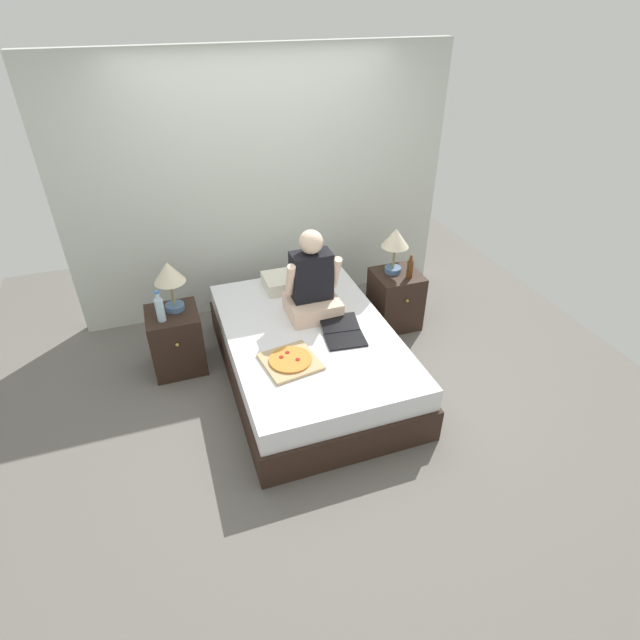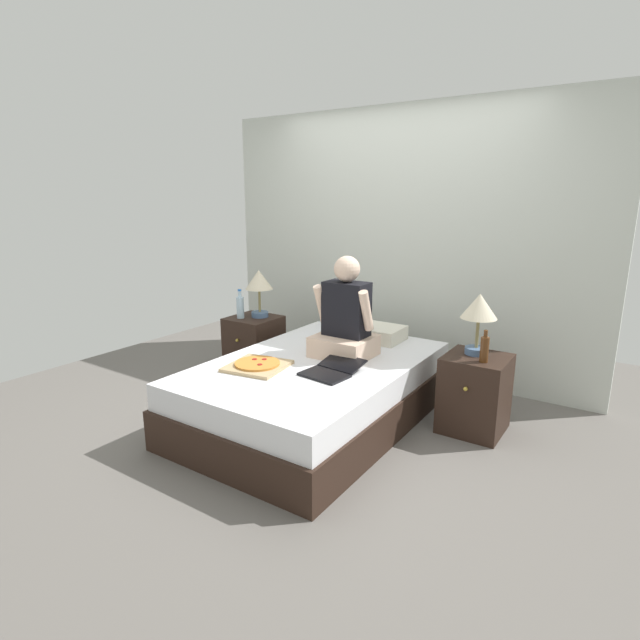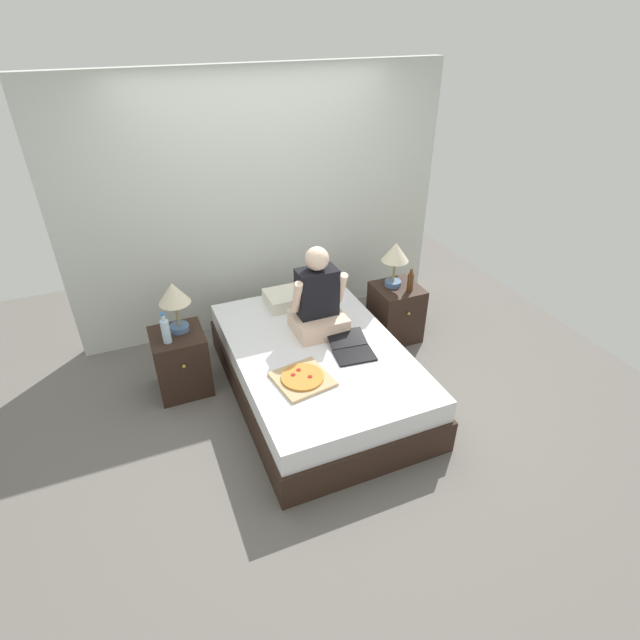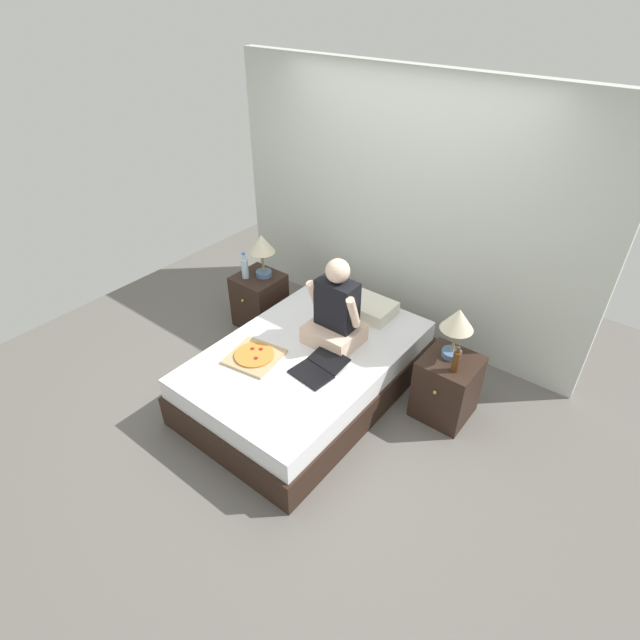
{
  "view_description": "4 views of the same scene",
  "coord_description": "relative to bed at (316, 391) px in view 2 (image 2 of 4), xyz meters",
  "views": [
    {
      "loc": [
        -1.04,
        -3.26,
        2.87
      ],
      "look_at": [
        0.02,
        -0.21,
        0.71
      ],
      "focal_mm": 28.0,
      "sensor_mm": 36.0,
      "label": 1
    },
    {
      "loc": [
        2.02,
        -2.97,
        1.71
      ],
      "look_at": [
        0.04,
        -0.01,
        0.81
      ],
      "focal_mm": 28.0,
      "sensor_mm": 36.0,
      "label": 2
    },
    {
      "loc": [
        -1.3,
        -3.15,
        2.9
      ],
      "look_at": [
        0.0,
        -0.06,
        0.79
      ],
      "focal_mm": 28.0,
      "sensor_mm": 36.0,
      "label": 3
    },
    {
      "loc": [
        2.13,
        -2.53,
        3.12
      ],
      "look_at": [
        0.12,
        0.01,
        0.83
      ],
      "focal_mm": 28.0,
      "sensor_mm": 36.0,
      "label": 4
    }
  ],
  "objects": [
    {
      "name": "lamp_on_left_nightstand",
      "position": [
        -1.03,
        0.56,
        0.66
      ],
      "size": [
        0.26,
        0.26,
        0.45
      ],
      "color": "#4C6B93",
      "rests_on": "nightstand_left"
    },
    {
      "name": "lamp_on_right_nightstand",
      "position": [
        1.04,
        0.56,
        0.66
      ],
      "size": [
        0.26,
        0.26,
        0.45
      ],
      "color": "#4C6B93",
      "rests_on": "nightstand_right"
    },
    {
      "name": "pizza_box",
      "position": [
        -0.27,
        -0.36,
        0.26
      ],
      "size": [
        0.46,
        0.46,
        0.04
      ],
      "color": "tan",
      "rests_on": "bed"
    },
    {
      "name": "ground_plane",
      "position": [
        0.0,
        0.0,
        -0.24
      ],
      "size": [
        5.78,
        5.78,
        0.0
      ],
      "primitive_type": "plane",
      "color": "#66605B"
    },
    {
      "name": "bed",
      "position": [
        0.0,
        0.0,
        0.0
      ],
      "size": [
        1.39,
        2.11,
        0.48
      ],
      "color": "black",
      "rests_on": "ground"
    },
    {
      "name": "pillow",
      "position": [
        0.07,
        0.78,
        0.3
      ],
      "size": [
        0.52,
        0.34,
        0.12
      ],
      "primitive_type": "cube",
      "color": "silver",
      "rests_on": "bed"
    },
    {
      "name": "laptop",
      "position": [
        0.24,
        -0.17,
        0.26
      ],
      "size": [
        0.36,
        0.45,
        0.07
      ],
      "color": "black",
      "rests_on": "bed"
    },
    {
      "name": "nightstand_left",
      "position": [
        -1.07,
        0.51,
        0.05
      ],
      "size": [
        0.44,
        0.47,
        0.57
      ],
      "color": "black",
      "rests_on": "ground"
    },
    {
      "name": "person_seated",
      "position": [
        0.11,
        0.25,
        0.53
      ],
      "size": [
        0.47,
        0.4,
        0.78
      ],
      "color": "beige",
      "rests_on": "bed"
    },
    {
      "name": "wall_back",
      "position": [
        0.0,
        1.42,
        1.01
      ],
      "size": [
        3.78,
        0.12,
        2.5
      ],
      "primitive_type": "cube",
      "color": "silver",
      "rests_on": "ground"
    },
    {
      "name": "nightstand_right",
      "position": [
        1.07,
        0.51,
        0.05
      ],
      "size": [
        0.44,
        0.47,
        0.57
      ],
      "color": "black",
      "rests_on": "ground"
    },
    {
      "name": "water_bottle",
      "position": [
        -1.15,
        0.42,
        0.45
      ],
      "size": [
        0.07,
        0.07,
        0.28
      ],
      "color": "silver",
      "rests_on": "nightstand_left"
    },
    {
      "name": "beer_bottle",
      "position": [
        1.14,
        0.41,
        0.43
      ],
      "size": [
        0.06,
        0.06,
        0.23
      ],
      "color": "#512D14",
      "rests_on": "nightstand_right"
    }
  ]
}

